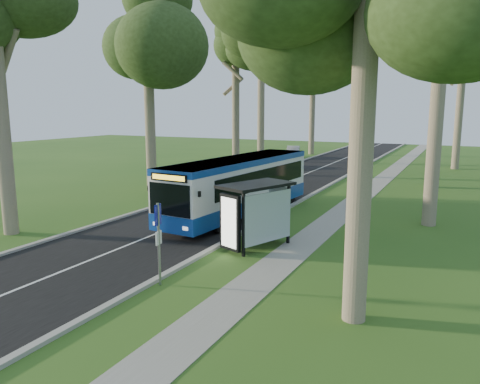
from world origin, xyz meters
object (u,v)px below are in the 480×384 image
(bus, at_px, (239,186))
(bus_stop_sign, at_px, (159,235))
(car_white, at_px, (264,159))
(litter_bin, at_px, (269,229))
(car_silver, at_px, (293,152))
(bus_shelter, at_px, (255,205))

(bus, height_order, bus_stop_sign, bus)
(bus, relative_size, car_white, 2.46)
(litter_bin, xyz_separation_m, car_silver, (-10.43, 32.46, 0.18))
(car_silver, bearing_deg, car_white, -104.82)
(bus, distance_m, litter_bin, 5.02)
(bus_stop_sign, relative_size, litter_bin, 2.75)
(bus_stop_sign, xyz_separation_m, bus_shelter, (1.20, 4.83, 0.18))
(litter_bin, distance_m, car_white, 25.01)
(bus, xyz_separation_m, bus_stop_sign, (2.06, -10.07, 0.09))
(bus, height_order, car_silver, bus)
(car_silver, bearing_deg, bus_shelter, -90.19)
(car_white, distance_m, car_silver, 9.55)
(bus_shelter, distance_m, car_silver, 35.60)
(bus_stop_sign, relative_size, car_silver, 0.66)
(litter_bin, distance_m, car_silver, 34.09)
(bus, distance_m, bus_shelter, 6.17)
(bus_shelter, xyz_separation_m, car_white, (-10.04, 24.47, -1.05))
(bus_stop_sign, relative_size, bus_shelter, 0.78)
(bus_stop_sign, distance_m, litter_bin, 6.60)
(bus_stop_sign, height_order, car_silver, bus_stop_sign)
(litter_bin, height_order, car_white, car_white)
(bus_stop_sign, distance_m, car_white, 30.62)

